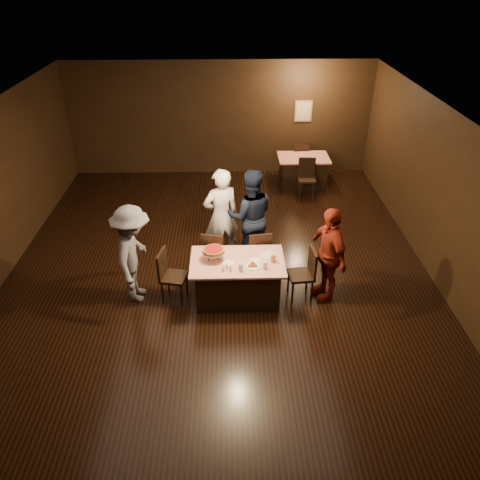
{
  "coord_description": "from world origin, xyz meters",
  "views": [
    {
      "loc": [
        0.22,
        -7.26,
        5.18
      ],
      "look_at": [
        0.39,
        -0.37,
        1.0
      ],
      "focal_mm": 35.0,
      "sensor_mm": 36.0,
      "label": 1
    }
  ],
  "objects_px": {
    "main_table": "(237,279)",
    "chair_back_near": "(307,178)",
    "pizza_stand": "(214,251)",
    "plate_empty": "(269,255)",
    "chair_end_right": "(301,274)",
    "diner_navy_hoodie": "(250,216)",
    "glass_front_left": "(241,267)",
    "chair_end_left": "(174,276)",
    "glass_front_right": "(265,265)",
    "back_table": "(303,171)",
    "diner_red_shirt": "(328,254)",
    "chair_far_left": "(215,252)",
    "chair_far_right": "(258,251)",
    "diner_grey_knit": "(134,254)",
    "chair_back_far": "(300,159)",
    "diner_white_jacket": "(221,216)",
    "glass_amber": "(273,258)"
  },
  "relations": [
    {
      "from": "main_table",
      "to": "chair_back_near",
      "type": "xyz_separation_m",
      "value": [
        1.81,
        4.06,
        0.09
      ]
    },
    {
      "from": "pizza_stand",
      "to": "plate_empty",
      "type": "relative_size",
      "value": 1.52
    },
    {
      "from": "chair_end_right",
      "to": "pizza_stand",
      "type": "distance_m",
      "value": 1.57
    },
    {
      "from": "diner_navy_hoodie",
      "to": "glass_front_left",
      "type": "relative_size",
      "value": 13.56
    },
    {
      "from": "chair_end_left",
      "to": "glass_front_right",
      "type": "height_order",
      "value": "chair_end_left"
    },
    {
      "from": "chair_end_right",
      "to": "plate_empty",
      "type": "xyz_separation_m",
      "value": [
        -0.55,
        0.15,
        0.3
      ]
    },
    {
      "from": "plate_empty",
      "to": "glass_front_right",
      "type": "xyz_separation_m",
      "value": [
        -0.1,
        -0.4,
        0.06
      ]
    },
    {
      "from": "diner_navy_hoodie",
      "to": "glass_front_left",
      "type": "distance_m",
      "value": 1.58
    },
    {
      "from": "back_table",
      "to": "diner_navy_hoodie",
      "type": "relative_size",
      "value": 0.68
    },
    {
      "from": "diner_red_shirt",
      "to": "pizza_stand",
      "type": "bearing_deg",
      "value": -109.04
    },
    {
      "from": "chair_far_left",
      "to": "chair_far_right",
      "type": "relative_size",
      "value": 1.0
    },
    {
      "from": "chair_end_left",
      "to": "diner_grey_knit",
      "type": "distance_m",
      "value": 0.77
    },
    {
      "from": "chair_back_near",
      "to": "chair_back_far",
      "type": "height_order",
      "value": "same"
    },
    {
      "from": "back_table",
      "to": "chair_far_left",
      "type": "bearing_deg",
      "value": -118.83
    },
    {
      "from": "main_table",
      "to": "chair_far_right",
      "type": "bearing_deg",
      "value": 61.93
    },
    {
      "from": "diner_navy_hoodie",
      "to": "chair_far_right",
      "type": "bearing_deg",
      "value": 101.26
    },
    {
      "from": "plate_empty",
      "to": "chair_end_left",
      "type": "bearing_deg",
      "value": -174.81
    },
    {
      "from": "back_table",
      "to": "pizza_stand",
      "type": "relative_size",
      "value": 3.42
    },
    {
      "from": "diner_white_jacket",
      "to": "diner_red_shirt",
      "type": "height_order",
      "value": "diner_white_jacket"
    },
    {
      "from": "diner_grey_knit",
      "to": "glass_amber",
      "type": "xyz_separation_m",
      "value": [
        2.35,
        -0.11,
        -0.05
      ]
    },
    {
      "from": "back_table",
      "to": "glass_amber",
      "type": "distance_m",
      "value": 4.98
    },
    {
      "from": "glass_front_left",
      "to": "diner_grey_knit",
      "type": "bearing_deg",
      "value": 168.77
    },
    {
      "from": "back_table",
      "to": "glass_front_right",
      "type": "bearing_deg",
      "value": -105.16
    },
    {
      "from": "chair_end_left",
      "to": "diner_red_shirt",
      "type": "relative_size",
      "value": 0.55
    },
    {
      "from": "main_table",
      "to": "chair_back_near",
      "type": "bearing_deg",
      "value": 66.0
    },
    {
      "from": "chair_far_left",
      "to": "diner_red_shirt",
      "type": "bearing_deg",
      "value": 173.79
    },
    {
      "from": "diner_navy_hoodie",
      "to": "plate_empty",
      "type": "relative_size",
      "value": 7.59
    },
    {
      "from": "main_table",
      "to": "glass_amber",
      "type": "bearing_deg",
      "value": -4.76
    },
    {
      "from": "chair_back_far",
      "to": "main_table",
      "type": "bearing_deg",
      "value": 66.67
    },
    {
      "from": "diner_white_jacket",
      "to": "chair_back_near",
      "type": "bearing_deg",
      "value": -147.61
    },
    {
      "from": "plate_empty",
      "to": "diner_red_shirt",
      "type": "bearing_deg",
      "value": -6.81
    },
    {
      "from": "diner_red_shirt",
      "to": "glass_amber",
      "type": "xyz_separation_m",
      "value": [
        -0.95,
        -0.08,
        -0.03
      ]
    },
    {
      "from": "back_table",
      "to": "diner_red_shirt",
      "type": "bearing_deg",
      "value": -93.18
    },
    {
      "from": "chair_end_right",
      "to": "diner_navy_hoodie",
      "type": "height_order",
      "value": "diner_navy_hoodie"
    },
    {
      "from": "main_table",
      "to": "chair_end_left",
      "type": "height_order",
      "value": "chair_end_left"
    },
    {
      "from": "chair_back_near",
      "to": "diner_navy_hoodie",
      "type": "height_order",
      "value": "diner_navy_hoodie"
    },
    {
      "from": "diner_red_shirt",
      "to": "glass_front_right",
      "type": "bearing_deg",
      "value": -94.09
    },
    {
      "from": "diner_red_shirt",
      "to": "back_table",
      "type": "bearing_deg",
      "value": 158.33
    },
    {
      "from": "back_table",
      "to": "glass_front_right",
      "type": "xyz_separation_m",
      "value": [
        -1.36,
        -5.01,
        0.46
      ]
    },
    {
      "from": "diner_white_jacket",
      "to": "chair_far_right",
      "type": "bearing_deg",
      "value": 121.91
    },
    {
      "from": "chair_far_left",
      "to": "chair_far_right",
      "type": "xyz_separation_m",
      "value": [
        0.8,
        0.0,
        0.0
      ]
    },
    {
      "from": "diner_white_jacket",
      "to": "plate_empty",
      "type": "xyz_separation_m",
      "value": [
        0.83,
        -1.12,
        -0.18
      ]
    },
    {
      "from": "chair_end_left",
      "to": "diner_red_shirt",
      "type": "distance_m",
      "value": 2.67
    },
    {
      "from": "pizza_stand",
      "to": "chair_end_left",
      "type": "bearing_deg",
      "value": -175.91
    },
    {
      "from": "chair_end_left",
      "to": "chair_end_right",
      "type": "height_order",
      "value": "same"
    },
    {
      "from": "pizza_stand",
      "to": "glass_amber",
      "type": "xyz_separation_m",
      "value": [
        1.0,
        -0.1,
        -0.11
      ]
    },
    {
      "from": "diner_grey_knit",
      "to": "diner_red_shirt",
      "type": "xyz_separation_m",
      "value": [
        3.29,
        -0.03,
        -0.03
      ]
    },
    {
      "from": "chair_end_right",
      "to": "glass_amber",
      "type": "distance_m",
      "value": 0.62
    },
    {
      "from": "plate_empty",
      "to": "glass_front_right",
      "type": "relative_size",
      "value": 1.79
    },
    {
      "from": "chair_far_right",
      "to": "main_table",
      "type": "bearing_deg",
      "value": 53.4
    }
  ]
}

